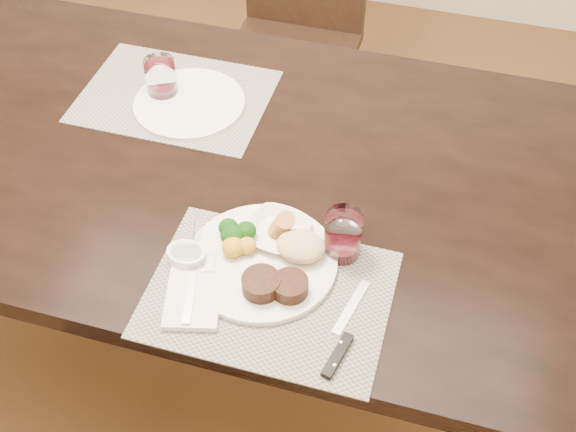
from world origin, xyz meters
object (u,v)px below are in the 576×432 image
(wine_glass_near, at_px, (343,237))
(far_plate, at_px, (189,103))
(dinner_plate, at_px, (268,261))
(cracker_bowl, at_px, (277,232))
(chair_far, at_px, (297,26))
(steak_knife, at_px, (341,343))

(wine_glass_near, bearing_deg, far_plate, 143.00)
(dinner_plate, bearing_deg, wine_glass_near, 33.06)
(cracker_bowl, bearing_deg, wine_glass_near, -0.00)
(chair_far, xyz_separation_m, dinner_plate, (0.28, -1.21, 0.27))
(chair_far, bearing_deg, dinner_plate, -77.05)
(dinner_plate, distance_m, steak_knife, 0.23)
(cracker_bowl, distance_m, wine_glass_near, 0.14)
(wine_glass_near, relative_size, far_plate, 0.38)
(cracker_bowl, relative_size, wine_glass_near, 1.45)
(steak_knife, distance_m, cracker_bowl, 0.28)
(chair_far, height_order, steak_knife, chair_far)
(chair_far, relative_size, dinner_plate, 3.01)
(chair_far, xyz_separation_m, wine_glass_near, (0.41, -1.13, 0.30))
(dinner_plate, bearing_deg, cracker_bowl, 95.65)
(far_plate, bearing_deg, wine_glass_near, -37.00)
(chair_far, distance_m, wine_glass_near, 1.24)
(wine_glass_near, distance_m, far_plate, 0.58)
(steak_knife, distance_m, wine_glass_near, 0.22)
(steak_knife, bearing_deg, wine_glass_near, 115.50)
(dinner_plate, height_order, wine_glass_near, wine_glass_near)
(steak_knife, xyz_separation_m, far_plate, (-0.51, 0.56, 0.00))
(cracker_bowl, bearing_deg, steak_knife, -49.29)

